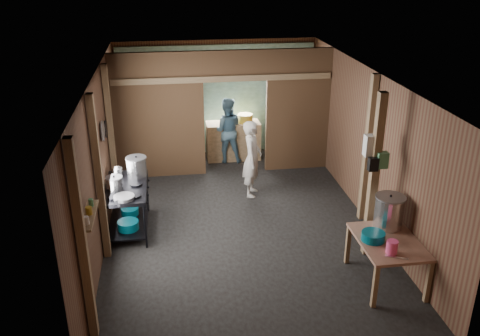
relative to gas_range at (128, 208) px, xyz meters
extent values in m
cube|color=#262626|center=(1.88, 0.02, -0.41)|extent=(4.50, 7.00, 0.00)
cube|color=#433D38|center=(1.88, 0.02, 2.19)|extent=(4.50, 7.00, 0.00)
cube|color=brown|center=(1.88, 3.52, 0.89)|extent=(4.50, 0.00, 2.60)
cube|color=brown|center=(1.88, -3.48, 0.89)|extent=(4.50, 0.00, 2.60)
cube|color=brown|center=(-0.37, 0.02, 0.89)|extent=(0.00, 7.00, 2.60)
cube|color=brown|center=(4.13, 0.02, 0.89)|extent=(0.00, 7.00, 2.60)
cube|color=#46311F|center=(0.55, 2.22, 0.89)|extent=(1.85, 0.10, 2.60)
cube|color=#46311F|center=(3.46, 2.22, 0.89)|extent=(1.35, 0.10, 2.60)
cube|color=#46311F|center=(2.13, 2.22, 1.89)|extent=(1.30, 0.10, 0.60)
cube|color=#8CC2BE|center=(1.88, 3.46, 0.84)|extent=(4.40, 0.06, 2.50)
cube|color=#A58058|center=(2.18, 2.97, 0.02)|extent=(1.20, 0.50, 0.85)
cylinder|color=silver|center=(2.13, 3.42, 1.49)|extent=(0.20, 0.03, 0.20)
cube|color=#A58058|center=(-0.30, -2.58, 0.89)|extent=(0.10, 0.12, 2.60)
cube|color=#A58058|center=(-0.30, -0.78, 0.89)|extent=(0.10, 0.12, 2.60)
cube|color=#A58058|center=(-0.30, 1.22, 0.89)|extent=(0.10, 0.12, 2.60)
cube|color=#A58058|center=(4.06, -0.18, 0.89)|extent=(0.10, 0.12, 2.60)
cube|color=#A58058|center=(3.73, -1.28, 0.89)|extent=(0.12, 0.12, 2.60)
cube|color=#A58058|center=(1.88, 2.17, 1.64)|extent=(4.40, 0.12, 0.12)
cylinder|color=gray|center=(-0.33, 0.42, 1.24)|extent=(0.03, 0.34, 0.34)
cylinder|color=black|center=(-0.33, 0.82, 1.14)|extent=(0.03, 0.30, 0.30)
cube|color=#A58058|center=(-0.27, -2.08, 0.99)|extent=(0.14, 0.80, 0.03)
cylinder|color=silver|center=(-0.27, -2.33, 1.06)|extent=(0.07, 0.07, 0.10)
cylinder|color=#B68F25|center=(-0.27, -2.08, 1.06)|extent=(0.08, 0.08, 0.10)
cylinder|color=#468C5C|center=(-0.27, -1.86, 1.06)|extent=(0.06, 0.06, 0.10)
cube|color=silver|center=(3.68, -1.20, 1.37)|extent=(0.22, 0.15, 0.32)
cube|color=#468C5C|center=(3.80, -1.34, 1.19)|extent=(0.16, 0.12, 0.24)
cube|color=black|center=(3.66, -1.36, 1.14)|extent=(0.14, 0.10, 0.20)
cylinder|color=silver|center=(-0.17, 0.52, 0.47)|extent=(0.22, 0.22, 0.11)
cylinder|color=#045869|center=(0.00, -0.27, -0.18)|extent=(0.35, 0.35, 0.14)
cylinder|color=#045869|center=(0.00, 0.24, -0.19)|extent=(0.31, 0.31, 0.12)
cylinder|color=#045869|center=(3.49, -2.00, 0.33)|extent=(0.43, 0.43, 0.12)
cylinder|color=#F64A87|center=(3.61, -2.35, 0.36)|extent=(0.19, 0.19, 0.18)
cube|color=silver|center=(3.63, -2.47, 0.27)|extent=(0.29, 0.16, 0.01)
cylinder|color=#B68F25|center=(2.45, 2.97, 0.54)|extent=(0.34, 0.34, 0.19)
imported|color=beige|center=(2.29, 1.06, 0.34)|extent=(0.50, 0.63, 1.50)
imported|color=slate|center=(2.02, 2.84, 0.32)|extent=(0.76, 0.62, 1.46)
camera|label=1|loc=(0.77, -7.83, 4.00)|focal=38.25mm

